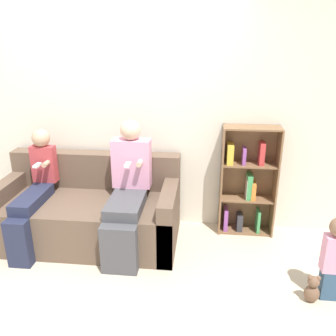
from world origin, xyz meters
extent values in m
plane|color=beige|center=(0.00, 0.00, 0.00)|extent=(14.00, 14.00, 0.00)
cube|color=silver|center=(0.00, 1.05, 1.27)|extent=(10.00, 0.06, 2.55)
cube|color=brown|center=(-0.27, 0.42, 0.24)|extent=(1.88, 0.73, 0.48)
cube|color=brown|center=(-0.27, 0.88, 0.44)|extent=(1.88, 0.19, 0.87)
cube|color=brown|center=(-1.13, 0.42, 0.32)|extent=(0.15, 0.73, 0.65)
cube|color=brown|center=(0.59, 0.42, 0.32)|extent=(0.15, 0.73, 0.65)
cube|color=#47474C|center=(0.18, 0.00, 0.24)|extent=(0.33, 0.12, 0.48)
cube|color=#47474C|center=(0.18, 0.32, 0.53)|extent=(0.33, 0.53, 0.11)
cube|color=#E599BC|center=(0.18, 0.68, 0.84)|extent=(0.39, 0.18, 0.51)
sphere|color=beige|center=(0.18, 0.68, 1.19)|extent=(0.21, 0.21, 0.21)
cylinder|color=beige|center=(0.29, 0.54, 0.89)|extent=(0.05, 0.10, 0.05)
cube|color=white|center=(0.18, 0.49, 0.89)|extent=(0.05, 0.12, 0.02)
cube|color=#232842|center=(-0.78, 0.00, 0.24)|extent=(0.22, 0.12, 0.48)
cube|color=#232842|center=(-0.78, 0.36, 0.53)|extent=(0.22, 0.59, 0.11)
cube|color=#B73D42|center=(-0.78, 0.71, 0.78)|extent=(0.25, 0.11, 0.40)
sphere|color=tan|center=(-0.78, 0.71, 1.07)|extent=(0.19, 0.19, 0.19)
cylinder|color=tan|center=(-0.71, 0.60, 0.82)|extent=(0.05, 0.10, 0.05)
cube|color=white|center=(-0.78, 0.55, 0.82)|extent=(0.05, 0.12, 0.02)
cube|color=#335170|center=(2.01, -0.15, 0.13)|extent=(0.16, 0.12, 0.26)
cube|color=#E599BC|center=(2.01, -0.15, 0.42)|extent=(0.19, 0.12, 0.32)
cube|color=brown|center=(1.12, 0.88, 0.60)|extent=(0.02, 0.25, 1.20)
cube|color=brown|center=(1.70, 0.88, 0.60)|extent=(0.02, 0.25, 1.20)
cube|color=brown|center=(1.41, 1.00, 0.60)|extent=(0.59, 0.02, 1.20)
cube|color=brown|center=(1.41, 0.88, 0.01)|extent=(0.56, 0.22, 0.02)
cube|color=brown|center=(1.41, 0.88, 0.40)|extent=(0.56, 0.22, 0.02)
cube|color=brown|center=(1.41, 0.88, 0.80)|extent=(0.56, 0.22, 0.02)
cube|color=brown|center=(1.41, 0.88, 1.19)|extent=(0.56, 0.22, 0.02)
cube|color=#934CA3|center=(1.19, 0.88, 0.14)|extent=(0.04, 0.16, 0.25)
cube|color=#934CA3|center=(1.34, 0.88, 0.90)|extent=(0.03, 0.16, 0.17)
cube|color=#333338|center=(1.35, 0.88, 0.11)|extent=(0.06, 0.16, 0.18)
cube|color=gold|center=(1.20, 0.88, 0.91)|extent=(0.07, 0.18, 0.21)
cube|color=#429956|center=(1.42, 0.88, 0.55)|extent=(0.06, 0.17, 0.27)
cube|color=beige|center=(1.42, 0.88, 0.52)|extent=(0.05, 0.17, 0.22)
cube|color=orange|center=(1.47, 0.88, 0.51)|extent=(0.05, 0.18, 0.19)
cube|color=#C63838|center=(1.52, 0.88, 0.93)|extent=(0.05, 0.15, 0.24)
cube|color=#429956|center=(1.55, 0.88, 0.14)|extent=(0.03, 0.18, 0.25)
ellipsoid|color=brown|center=(1.85, -0.22, 0.08)|extent=(0.12, 0.10, 0.15)
sphere|color=brown|center=(1.85, -0.22, 0.20)|extent=(0.10, 0.10, 0.10)
sphere|color=brown|center=(1.82, -0.22, 0.23)|extent=(0.04, 0.04, 0.04)
sphere|color=brown|center=(1.89, -0.22, 0.23)|extent=(0.04, 0.04, 0.04)
camera|label=1|loc=(0.93, -2.72, 2.07)|focal=38.00mm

